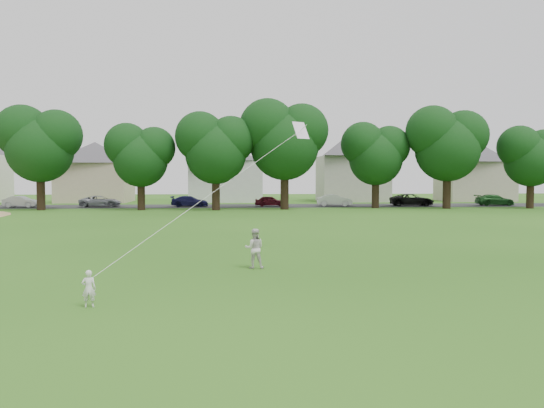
{
  "coord_description": "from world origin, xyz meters",
  "views": [
    {
      "loc": [
        1.1,
        -14.52,
        3.17
      ],
      "look_at": [
        2.26,
        2.0,
        2.3
      ],
      "focal_mm": 35.0,
      "sensor_mm": 36.0,
      "label": 1
    }
  ],
  "objects": [
    {
      "name": "ground",
      "position": [
        0.0,
        0.0,
        0.0
      ],
      "size": [
        160.0,
        160.0,
        0.0
      ],
      "primitive_type": "plane",
      "color": "#245313",
      "rests_on": "ground"
    },
    {
      "name": "tree_row",
      "position": [
        1.82,
        36.41,
        6.35
      ],
      "size": [
        84.57,
        8.17,
        10.82
      ],
      "color": "black",
      "rests_on": "ground"
    },
    {
      "name": "older_boy",
      "position": [
        1.77,
        3.58,
        0.69
      ],
      "size": [
        0.68,
        0.54,
        1.37
      ],
      "primitive_type": "imported",
      "rotation": [
        0.0,
        0.0,
        3.11
      ],
      "color": "silver",
      "rests_on": "ground"
    },
    {
      "name": "toddler",
      "position": [
        -2.43,
        -1.58,
        0.46
      ],
      "size": [
        0.36,
        0.27,
        0.91
      ],
      "primitive_type": "imported",
      "rotation": [
        0.0,
        0.0,
        3.29
      ],
      "color": "silver",
      "rests_on": "ground"
    },
    {
      "name": "street",
      "position": [
        0.0,
        42.0,
        0.01
      ],
      "size": [
        90.0,
        7.0,
        0.01
      ],
      "primitive_type": "cube",
      "color": "#2D2D30",
      "rests_on": "ground"
    },
    {
      "name": "parked_cars",
      "position": [
        3.15,
        41.0,
        0.6
      ],
      "size": [
        64.07,
        2.51,
        1.28
      ],
      "color": "black",
      "rests_on": "ground"
    },
    {
      "name": "kite",
      "position": [
        0.72,
        3.05,
        2.88
      ],
      "size": [
        3.6,
        5.01,
        12.05
      ],
      "color": "white",
      "rests_on": "ground"
    },
    {
      "name": "house_row",
      "position": [
        -2.25,
        52.0,
        4.98
      ],
      "size": [
        76.91,
        13.71,
        10.52
      ],
      "color": "silver",
      "rests_on": "ground"
    }
  ]
}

